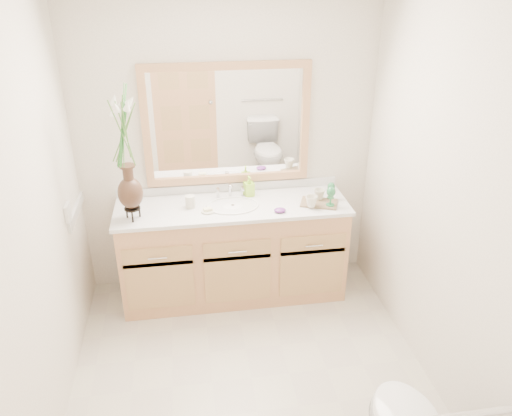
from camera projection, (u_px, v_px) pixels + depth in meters
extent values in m
plane|color=beige|center=(251.00, 378.00, 3.41)|extent=(2.60, 2.60, 0.00)
cube|color=white|center=(228.00, 149.00, 4.03)|extent=(2.40, 0.02, 2.40)
cube|color=white|center=(304.00, 397.00, 1.73)|extent=(2.40, 0.02, 2.40)
cube|color=white|center=(33.00, 239.00, 2.72)|extent=(0.02, 2.60, 2.40)
cube|color=white|center=(445.00, 209.00, 3.04)|extent=(0.02, 2.60, 2.40)
cube|color=tan|center=(233.00, 251.00, 4.13)|extent=(1.80, 0.55, 0.80)
cube|color=silver|center=(232.00, 207.00, 3.95)|extent=(1.84, 0.57, 0.03)
ellipsoid|color=white|center=(233.00, 212.00, 3.95)|extent=(0.38, 0.30, 0.12)
cylinder|color=silver|center=(230.00, 190.00, 4.06)|extent=(0.02, 0.02, 0.11)
cylinder|color=silver|center=(218.00, 193.00, 4.05)|extent=(0.02, 0.02, 0.08)
cylinder|color=silver|center=(242.00, 191.00, 4.08)|extent=(0.02, 0.02, 0.08)
cube|color=white|center=(227.00, 125.00, 3.93)|extent=(1.20, 0.01, 0.85)
cube|color=tan|center=(226.00, 66.00, 3.72)|extent=(1.32, 0.04, 0.06)
cube|color=tan|center=(229.00, 178.00, 4.12)|extent=(1.32, 0.04, 0.06)
cube|color=tan|center=(146.00, 129.00, 3.83)|extent=(0.06, 0.04, 0.85)
cube|color=tan|center=(305.00, 121.00, 4.01)|extent=(0.06, 0.04, 0.85)
cube|color=white|center=(68.00, 212.00, 3.49)|extent=(0.02, 0.12, 0.12)
cylinder|color=silver|center=(472.00, 415.00, 1.96)|extent=(0.55, 0.03, 0.03)
cylinder|color=black|center=(132.00, 208.00, 3.69)|extent=(0.12, 0.12, 0.01)
ellipsoid|color=#332516|center=(130.00, 193.00, 3.64)|extent=(0.18, 0.18, 0.24)
cylinder|color=#332516|center=(128.00, 174.00, 3.57)|extent=(0.08, 0.08, 0.11)
cylinder|color=#4C7A33|center=(123.00, 136.00, 3.45)|extent=(0.06, 0.06, 0.43)
cylinder|color=beige|center=(190.00, 202.00, 3.89)|extent=(0.08, 0.08, 0.10)
cylinder|color=beige|center=(208.00, 211.00, 3.83)|extent=(0.10, 0.10, 0.01)
cube|color=beige|center=(208.00, 209.00, 3.82)|extent=(0.07, 0.06, 0.02)
imported|color=#9EDD34|center=(249.00, 187.00, 4.07)|extent=(0.08, 0.08, 0.15)
ellipsoid|color=#68297D|center=(280.00, 210.00, 3.82)|extent=(0.11, 0.10, 0.03)
cube|color=brown|center=(319.00, 203.00, 3.96)|extent=(0.33, 0.28, 0.01)
imported|color=beige|center=(311.00, 201.00, 3.87)|extent=(0.11, 0.11, 0.09)
imported|color=beige|center=(319.00, 194.00, 3.99)|extent=(0.10, 0.09, 0.09)
cylinder|color=#26723E|center=(330.00, 205.00, 3.91)|extent=(0.07, 0.07, 0.01)
cylinder|color=#26723E|center=(331.00, 199.00, 3.88)|extent=(0.01, 0.01, 0.10)
ellipsoid|color=#26723E|center=(331.00, 192.00, 3.86)|extent=(0.07, 0.07, 0.08)
cylinder|color=#26723E|center=(330.00, 198.00, 4.03)|extent=(0.06, 0.06, 0.01)
cylinder|color=#26723E|center=(331.00, 193.00, 4.01)|extent=(0.01, 0.01, 0.08)
ellipsoid|color=#26723E|center=(331.00, 187.00, 3.98)|extent=(0.06, 0.06, 0.07)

